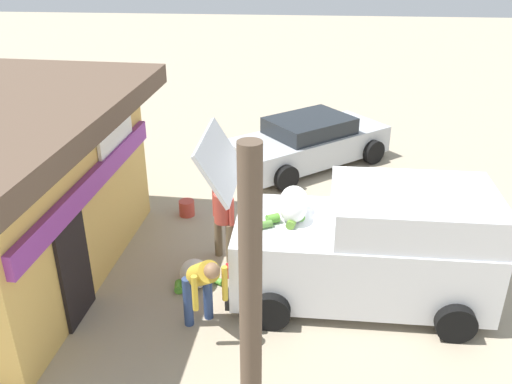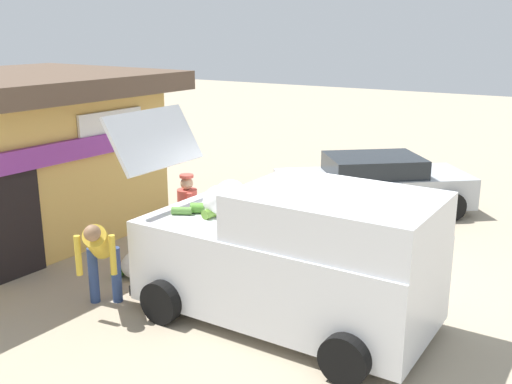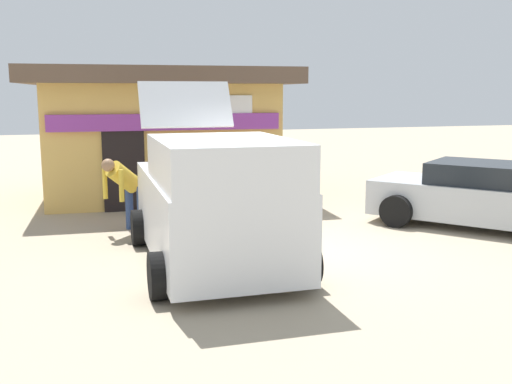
{
  "view_description": "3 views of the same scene",
  "coord_description": "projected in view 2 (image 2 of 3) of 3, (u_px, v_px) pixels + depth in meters",
  "views": [
    {
      "loc": [
        -9.18,
        0.76,
        5.73
      ],
      "look_at": [
        0.23,
        1.51,
        1.07
      ],
      "focal_mm": 38.44,
      "sensor_mm": 36.0,
      "label": 1
    },
    {
      "loc": [
        -8.27,
        -4.04,
        4.04
      ],
      "look_at": [
        0.77,
        1.43,
        1.11
      ],
      "focal_mm": 42.02,
      "sensor_mm": 36.0,
      "label": 2
    },
    {
      "loc": [
        -3.39,
        -8.94,
        2.61
      ],
      "look_at": [
        -0.31,
        0.95,
        0.84
      ],
      "focal_mm": 41.3,
      "sensor_mm": 36.0,
      "label": 3
    }
  ],
  "objects": [
    {
      "name": "ground_plane",
      "position": [
        306.0,
        279.0,
        9.91
      ],
      "size": [
        60.0,
        60.0,
        0.0
      ],
      "primitive_type": "plane",
      "color": "tan"
    },
    {
      "name": "delivery_van",
      "position": [
        293.0,
        256.0,
        8.25
      ],
      "size": [
        2.32,
        4.66,
        2.81
      ],
      "color": "silver",
      "rests_on": "ground_plane"
    },
    {
      "name": "parked_sedan",
      "position": [
        373.0,
        185.0,
        13.43
      ],
      "size": [
        4.0,
        4.37,
        1.27
      ],
      "color": "#B2B7BC",
      "rests_on": "ground_plane"
    },
    {
      "name": "vendor_standing",
      "position": [
        188.0,
        214.0,
        10.29
      ],
      "size": [
        0.48,
        0.48,
        1.62
      ],
      "color": "#726047",
      "rests_on": "ground_plane"
    },
    {
      "name": "customer_bending",
      "position": [
        100.0,
        252.0,
        8.65
      ],
      "size": [
        0.78,
        0.73,
        1.43
      ],
      "color": "navy",
      "rests_on": "ground_plane"
    },
    {
      "name": "unloaded_banana_pile",
      "position": [
        138.0,
        264.0,
        9.97
      ],
      "size": [
        0.81,
        0.86,
        0.44
      ],
      "color": "silver",
      "rests_on": "ground_plane"
    },
    {
      "name": "paint_bucket",
      "position": [
        197.0,
        220.0,
        12.36
      ],
      "size": [
        0.33,
        0.33,
        0.34
      ],
      "primitive_type": "cylinder",
      "color": "#BF3F33",
      "rests_on": "ground_plane"
    }
  ]
}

